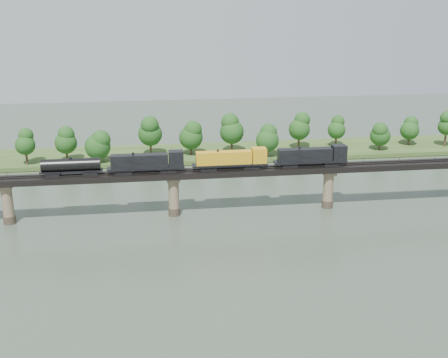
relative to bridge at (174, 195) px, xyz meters
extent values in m
plane|color=#334133|center=(0.00, -30.00, -5.46)|extent=(400.00, 400.00, 0.00)
cube|color=#324D1E|center=(0.00, 55.00, -4.66)|extent=(300.00, 24.00, 1.60)
cylinder|color=#473A2D|center=(-40.00, 0.00, -4.46)|extent=(3.00, 3.00, 2.00)
cylinder|color=#8A765A|center=(-40.00, 0.00, 0.04)|extent=(2.60, 2.60, 9.00)
cube|color=#8A765A|center=(-40.00, 0.00, 4.04)|extent=(3.20, 3.20, 1.00)
cylinder|color=#473A2D|center=(0.00, 0.00, -4.46)|extent=(3.00, 3.00, 2.00)
cylinder|color=#8A765A|center=(0.00, 0.00, 0.04)|extent=(2.60, 2.60, 9.00)
cube|color=#8A765A|center=(0.00, 0.00, 4.04)|extent=(3.20, 3.20, 1.00)
cylinder|color=#473A2D|center=(40.00, 0.00, -4.46)|extent=(3.00, 3.00, 2.00)
cylinder|color=#8A765A|center=(40.00, 0.00, 0.04)|extent=(2.60, 2.60, 9.00)
cube|color=#8A765A|center=(40.00, 0.00, 4.04)|extent=(3.20, 3.20, 1.00)
cube|color=black|center=(0.00, 0.00, 5.29)|extent=(220.00, 5.00, 1.50)
cube|color=black|center=(0.00, -0.75, 6.12)|extent=(220.00, 0.12, 0.16)
cube|color=black|center=(0.00, 0.75, 6.12)|extent=(220.00, 0.12, 0.16)
cube|color=black|center=(0.00, -2.40, 6.74)|extent=(220.00, 0.10, 0.10)
cube|color=black|center=(0.00, 2.40, 6.74)|extent=(220.00, 0.10, 0.10)
cube|color=black|center=(0.00, -2.40, 6.39)|extent=(0.08, 0.08, 0.70)
cube|color=black|center=(0.00, 2.40, 6.39)|extent=(0.08, 0.08, 0.70)
cylinder|color=#382619|center=(-44.43, 46.31, -2.10)|extent=(0.70, 0.70, 3.51)
sphere|color=#154012|center=(-44.43, 46.31, 2.57)|extent=(6.31, 6.31, 6.31)
sphere|color=#154012|center=(-44.43, 46.31, 5.50)|extent=(4.73, 4.73, 4.73)
cylinder|color=#382619|center=(-32.24, 48.84, -2.19)|extent=(0.70, 0.70, 3.34)
sphere|color=#154012|center=(-32.24, 48.84, 2.27)|extent=(7.18, 7.18, 7.18)
sphere|color=#154012|center=(-32.24, 48.84, 5.06)|extent=(5.39, 5.39, 5.39)
cylinder|color=#382619|center=(-22.01, 46.15, -2.45)|extent=(0.70, 0.70, 2.83)
sphere|color=#154012|center=(-22.01, 46.15, 1.32)|extent=(8.26, 8.26, 8.26)
sphere|color=#154012|center=(-22.01, 46.15, 3.68)|extent=(6.19, 6.19, 6.19)
cylinder|color=#382619|center=(-5.04, 52.68, -1.88)|extent=(0.70, 0.70, 3.96)
sphere|color=#154012|center=(-5.04, 52.68, 3.41)|extent=(8.07, 8.07, 8.07)
sphere|color=#154012|center=(-5.04, 52.68, 6.71)|extent=(6.05, 6.05, 6.05)
cylinder|color=#382619|center=(8.52, 51.14, -2.23)|extent=(0.70, 0.70, 3.27)
sphere|color=#154012|center=(8.52, 51.14, 2.13)|extent=(8.03, 8.03, 8.03)
sphere|color=#154012|center=(8.52, 51.14, 4.85)|extent=(6.02, 6.02, 6.02)
cylinder|color=#382619|center=(22.65, 52.31, -1.90)|extent=(0.70, 0.70, 3.92)
sphere|color=#154012|center=(22.65, 52.31, 3.33)|extent=(8.29, 8.29, 8.29)
sphere|color=#154012|center=(22.65, 52.31, 6.60)|extent=(6.21, 6.21, 6.21)
cylinder|color=#382619|center=(33.59, 45.35, -2.35)|extent=(0.70, 0.70, 3.02)
sphere|color=#154012|center=(33.59, 45.35, 1.69)|extent=(7.74, 7.74, 7.74)
sphere|color=#154012|center=(33.59, 45.35, 4.21)|extent=(5.80, 5.80, 5.80)
cylinder|color=#382619|center=(46.81, 54.03, -1.96)|extent=(0.70, 0.70, 3.80)
sphere|color=#154012|center=(46.81, 54.03, 3.10)|extent=(7.47, 7.47, 7.47)
sphere|color=#154012|center=(46.81, 54.03, 6.27)|extent=(5.60, 5.60, 5.60)
cylinder|color=#382619|center=(60.48, 54.26, -2.17)|extent=(0.70, 0.70, 3.38)
sphere|color=#154012|center=(60.48, 54.26, 2.34)|extent=(6.23, 6.23, 6.23)
sphere|color=#154012|center=(60.48, 54.26, 5.16)|extent=(4.67, 4.67, 4.67)
cylinder|color=#382619|center=(74.35, 48.39, -2.47)|extent=(0.70, 0.70, 2.77)
sphere|color=#154012|center=(74.35, 48.39, 1.22)|extent=(7.04, 7.04, 7.04)
sphere|color=#154012|center=(74.35, 48.39, 3.54)|extent=(5.28, 5.28, 5.28)
cylinder|color=#382619|center=(87.62, 53.57, -2.39)|extent=(0.70, 0.70, 2.94)
sphere|color=#154012|center=(87.62, 53.57, 1.54)|extent=(6.73, 6.73, 6.73)
sphere|color=#154012|center=(87.62, 53.57, 3.99)|extent=(5.05, 5.05, 5.05)
cylinder|color=#382619|center=(99.73, 50.10, -1.89)|extent=(0.70, 0.70, 3.94)
sphere|color=#154012|center=(99.73, 50.10, 3.37)|extent=(6.17, 6.17, 6.17)
sphere|color=#154012|center=(99.73, 50.10, 6.65)|extent=(4.62, 4.62, 4.62)
cube|color=black|center=(40.28, 0.00, 6.58)|extent=(3.95, 2.37, 1.09)
cube|color=black|center=(29.42, 0.00, 6.58)|extent=(3.95, 2.37, 1.09)
cube|color=black|center=(34.85, 0.00, 7.27)|extent=(18.75, 2.96, 0.49)
cube|color=black|center=(33.37, 0.00, 9.10)|extent=(13.82, 2.66, 3.16)
cube|color=black|center=(42.25, 0.00, 9.40)|extent=(3.55, 2.96, 3.75)
cylinder|color=black|center=(34.85, 0.00, 6.73)|extent=(5.92, 1.38, 1.38)
cube|color=black|center=(19.55, 0.00, 6.58)|extent=(3.95, 2.37, 1.09)
cube|color=black|center=(8.70, 0.00, 6.58)|extent=(3.95, 2.37, 1.09)
cube|color=black|center=(14.13, 0.00, 7.27)|extent=(18.75, 2.96, 0.49)
cube|color=orange|center=(12.65, 0.00, 9.10)|extent=(13.82, 2.66, 3.16)
cube|color=orange|center=(21.53, 0.00, 9.40)|extent=(3.55, 2.96, 3.75)
cylinder|color=black|center=(14.13, 0.00, 6.73)|extent=(5.92, 1.38, 1.38)
cube|color=black|center=(-1.17, 0.00, 6.58)|extent=(3.95, 2.37, 1.09)
cube|color=black|center=(-12.02, 0.00, 6.58)|extent=(3.95, 2.37, 1.09)
cube|color=black|center=(-6.60, 0.00, 7.27)|extent=(18.75, 2.96, 0.49)
cube|color=black|center=(-8.08, 0.00, 9.10)|extent=(13.82, 2.66, 3.16)
cube|color=black|center=(0.80, 0.00, 9.40)|extent=(3.55, 2.96, 3.75)
cylinder|color=black|center=(-6.60, 0.00, 6.73)|extent=(5.92, 1.38, 1.38)
cube|color=black|center=(-19.92, 0.00, 6.58)|extent=(3.45, 2.17, 1.09)
cube|color=black|center=(-28.80, 0.00, 6.58)|extent=(3.45, 2.17, 1.09)
cube|color=black|center=(-24.36, 0.00, 7.22)|extent=(14.80, 2.37, 0.30)
cylinder|color=black|center=(-24.36, 0.00, 8.80)|extent=(13.82, 2.96, 2.96)
cylinder|color=black|center=(-24.36, 0.00, 10.38)|extent=(0.69, 0.69, 0.49)
camera|label=1|loc=(-5.72, -132.74, 46.69)|focal=45.00mm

